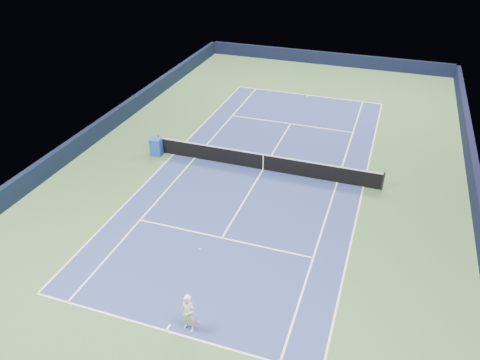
% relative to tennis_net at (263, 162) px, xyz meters
% --- Properties ---
extents(ground, '(40.00, 40.00, 0.00)m').
position_rel_tennis_net_xyz_m(ground, '(0.00, 0.00, -0.50)').
color(ground, '#3A5D32').
rests_on(ground, ground).
extents(wall_far, '(22.00, 0.35, 1.10)m').
position_rel_tennis_net_xyz_m(wall_far, '(0.00, 19.82, 0.05)').
color(wall_far, black).
rests_on(wall_far, ground).
extents(wall_right, '(0.35, 40.00, 1.10)m').
position_rel_tennis_net_xyz_m(wall_right, '(10.82, 0.00, 0.05)').
color(wall_right, black).
rests_on(wall_right, ground).
extents(wall_left, '(0.35, 40.00, 1.10)m').
position_rel_tennis_net_xyz_m(wall_left, '(-10.82, 0.00, 0.05)').
color(wall_left, black).
rests_on(wall_left, ground).
extents(court_surface, '(10.97, 23.77, 0.01)m').
position_rel_tennis_net_xyz_m(court_surface, '(0.00, 0.00, -0.50)').
color(court_surface, navy).
rests_on(court_surface, ground).
extents(baseline_far, '(10.97, 0.08, 0.00)m').
position_rel_tennis_net_xyz_m(baseline_far, '(0.00, 11.88, -0.50)').
color(baseline_far, white).
rests_on(baseline_far, ground).
extents(baseline_near, '(10.97, 0.08, 0.00)m').
position_rel_tennis_net_xyz_m(baseline_near, '(0.00, -11.88, -0.50)').
color(baseline_near, white).
rests_on(baseline_near, ground).
extents(sideline_doubles_right, '(0.08, 23.77, 0.00)m').
position_rel_tennis_net_xyz_m(sideline_doubles_right, '(5.49, 0.00, -0.50)').
color(sideline_doubles_right, white).
rests_on(sideline_doubles_right, ground).
extents(sideline_doubles_left, '(0.08, 23.77, 0.00)m').
position_rel_tennis_net_xyz_m(sideline_doubles_left, '(-5.49, 0.00, -0.50)').
color(sideline_doubles_left, white).
rests_on(sideline_doubles_left, ground).
extents(sideline_singles_right, '(0.08, 23.77, 0.00)m').
position_rel_tennis_net_xyz_m(sideline_singles_right, '(4.12, 0.00, -0.50)').
color(sideline_singles_right, white).
rests_on(sideline_singles_right, ground).
extents(sideline_singles_left, '(0.08, 23.77, 0.00)m').
position_rel_tennis_net_xyz_m(sideline_singles_left, '(-4.12, 0.00, -0.50)').
color(sideline_singles_left, white).
rests_on(sideline_singles_left, ground).
extents(service_line_far, '(8.23, 0.08, 0.00)m').
position_rel_tennis_net_xyz_m(service_line_far, '(0.00, 6.40, -0.50)').
color(service_line_far, white).
rests_on(service_line_far, ground).
extents(service_line_near, '(8.23, 0.08, 0.00)m').
position_rel_tennis_net_xyz_m(service_line_near, '(0.00, -6.40, -0.50)').
color(service_line_near, white).
rests_on(service_line_near, ground).
extents(center_service_line, '(0.08, 12.80, 0.00)m').
position_rel_tennis_net_xyz_m(center_service_line, '(0.00, 0.00, -0.50)').
color(center_service_line, white).
rests_on(center_service_line, ground).
extents(center_mark_far, '(0.08, 0.30, 0.00)m').
position_rel_tennis_net_xyz_m(center_mark_far, '(0.00, 11.73, -0.50)').
color(center_mark_far, white).
rests_on(center_mark_far, ground).
extents(center_mark_near, '(0.08, 0.30, 0.00)m').
position_rel_tennis_net_xyz_m(center_mark_near, '(0.00, -11.73, -0.50)').
color(center_mark_near, white).
rests_on(center_mark_near, ground).
extents(tennis_net, '(12.90, 0.10, 1.07)m').
position_rel_tennis_net_xyz_m(tennis_net, '(0.00, 0.00, 0.00)').
color(tennis_net, black).
rests_on(tennis_net, ground).
extents(sponsor_cube, '(0.69, 0.64, 1.03)m').
position_rel_tennis_net_xyz_m(sponsor_cube, '(-6.40, -0.33, 0.01)').
color(sponsor_cube, '#1B41A6').
rests_on(sponsor_cube, ground).
extents(tennis_player, '(0.78, 1.28, 2.90)m').
position_rel_tennis_net_xyz_m(tennis_player, '(0.74, -11.54, 0.28)').
color(tennis_player, white).
rests_on(tennis_player, ground).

